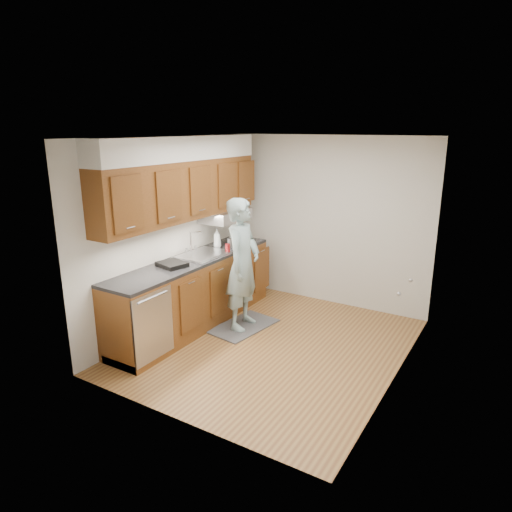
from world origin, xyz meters
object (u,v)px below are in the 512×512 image
Objects in this scene: soap_bottle_a at (217,238)px; soap_bottle_b at (233,238)px; person at (243,256)px; steel_can at (230,243)px; dish_rack at (172,264)px; soda_can at (228,248)px.

soap_bottle_a is 1.50× the size of soap_bottle_b.
person is at bearing -28.25° from soap_bottle_a.
dish_rack is at bearing -94.85° from steel_can.
soda_can is (0.28, -0.14, -0.08)m from soap_bottle_a.
dish_rack is at bearing -86.89° from soap_bottle_a.
dish_rack is (-0.05, -1.29, -0.07)m from soap_bottle_b.
steel_can reaches higher than soda_can.
person is 10.35× the size of soap_bottle_b.
steel_can reaches higher than dish_rack.
steel_can is (0.05, -0.16, -0.03)m from soap_bottle_b.
soap_bottle_b reaches higher than steel_can.
person reaches higher than soap_bottle_b.
soap_bottle_a is at bearing 152.86° from soda_can.
person is 0.75m from soap_bottle_a.
person is 0.44m from soda_can.
person is at bearing -47.55° from soap_bottle_b.
person is 14.56× the size of steel_can.
soap_bottle_b is at bearing 34.81° from person.
soap_bottle_b is 0.56× the size of dish_rack.
person is at bearing -29.05° from soda_can.
dish_rack is (-0.60, -0.68, -0.03)m from person.
steel_can is 0.40× the size of dish_rack.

